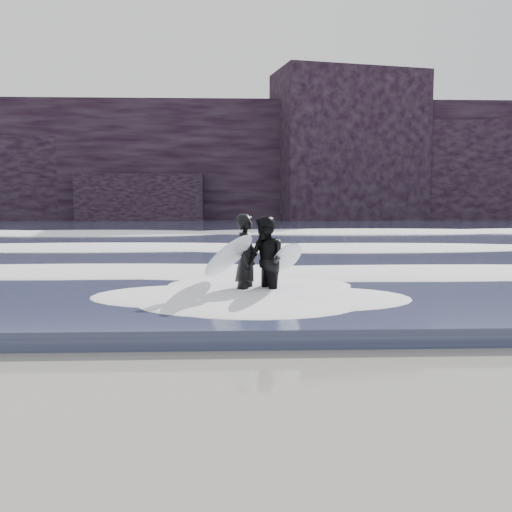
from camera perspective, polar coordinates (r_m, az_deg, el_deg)
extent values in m
plane|color=#8E694F|center=(5.35, 4.72, -18.03)|extent=(120.00, 120.00, 0.00)
cube|color=#303755|center=(33.92, -1.25, 2.49)|extent=(90.00, 52.00, 0.30)
cube|color=black|center=(50.93, -1.62, 9.09)|extent=(70.00, 9.00, 10.00)
ellipsoid|color=white|center=(13.98, 0.24, -1.36)|extent=(60.00, 3.20, 0.20)
ellipsoid|color=white|center=(20.93, -0.61, 1.11)|extent=(60.00, 4.00, 0.24)
ellipsoid|color=white|center=(29.91, -1.11, 2.61)|extent=(60.00, 4.80, 0.30)
imported|color=black|center=(11.44, -0.93, -0.36)|extent=(0.59, 0.75, 1.84)
ellipsoid|color=silver|center=(11.49, -2.93, -0.16)|extent=(1.38, 2.22, 1.15)
imported|color=black|center=(11.29, 0.94, -0.54)|extent=(1.00, 1.09, 1.80)
ellipsoid|color=silver|center=(11.32, 3.07, -0.20)|extent=(0.62, 1.83, 0.82)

